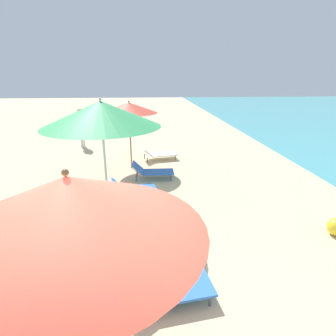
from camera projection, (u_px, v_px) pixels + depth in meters
umbrella_nearest at (69, 206)px, 2.23m from camera, size 2.32×2.32×2.54m
lounger_nearest_shoreside at (167, 286)px, 4.06m from camera, size 1.43×0.81×0.46m
umbrella_second at (101, 114)px, 5.58m from camera, size 2.47×2.47×2.80m
lounger_second_shoreside at (134, 189)px, 7.41m from camera, size 1.31×0.93×0.56m
lounger_second_inland at (154, 229)px, 5.38m from camera, size 1.47×0.72×0.59m
umbrella_farthest at (129, 108)px, 9.28m from camera, size 1.96×1.96×2.41m
lounger_farthest_shoreside at (159, 153)px, 10.88m from camera, size 1.49×0.95×0.53m
lounger_farthest_inland at (152, 171)px, 8.84m from camera, size 1.35×0.60×0.56m
person_walking_near at (81, 124)px, 12.52m from camera, size 0.32×0.41×1.79m
beach_ball at (336, 227)px, 5.73m from camera, size 0.38×0.38×0.38m
cooler_box at (61, 198)px, 7.15m from camera, size 0.51×0.39×0.33m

